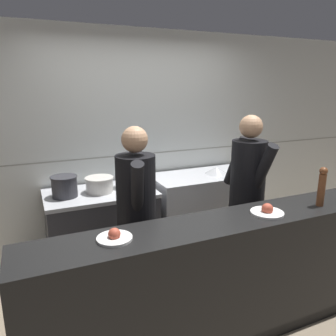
# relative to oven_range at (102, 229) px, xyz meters

# --- Properties ---
(ground_plane) EXTENTS (14.00, 14.00, 0.00)m
(ground_plane) POSITION_rel_oven_range_xyz_m (0.60, -1.15, -0.43)
(ground_plane) COLOR #7F705B
(wall_back_tiled) EXTENTS (8.00, 0.06, 2.60)m
(wall_back_tiled) POSITION_rel_oven_range_xyz_m (0.60, 0.40, 0.87)
(wall_back_tiled) COLOR silver
(wall_back_tiled) RESTS_ON ground_plane
(oven_range) EXTENTS (1.16, 0.71, 0.86)m
(oven_range) POSITION_rel_oven_range_xyz_m (0.00, 0.00, 0.00)
(oven_range) COLOR #38383D
(oven_range) RESTS_ON ground_plane
(prep_counter) EXTENTS (1.28, 0.65, 0.91)m
(prep_counter) POSITION_rel_oven_range_xyz_m (1.28, -0.00, 0.02)
(prep_counter) COLOR #B7BABF
(prep_counter) RESTS_ON ground_plane
(pass_counter) EXTENTS (3.10, 0.45, 0.99)m
(pass_counter) POSITION_rel_oven_range_xyz_m (0.68, -1.44, 0.06)
(pass_counter) COLOR black
(pass_counter) RESTS_ON ground_plane
(stock_pot) EXTENTS (0.27, 0.27, 0.22)m
(stock_pot) POSITION_rel_oven_range_xyz_m (-0.36, -0.03, 0.55)
(stock_pot) COLOR #2D2D33
(stock_pot) RESTS_ON oven_range
(sauce_pot) EXTENTS (0.30, 0.30, 0.16)m
(sauce_pot) POSITION_rel_oven_range_xyz_m (-0.00, -0.02, 0.52)
(sauce_pot) COLOR beige
(sauce_pot) RESTS_ON oven_range
(braising_pot) EXTENTS (0.28, 0.28, 0.17)m
(braising_pot) POSITION_rel_oven_range_xyz_m (0.34, 0.03, 0.52)
(braising_pot) COLOR #B7BABF
(braising_pot) RESTS_ON oven_range
(mixing_bowl_steel) EXTENTS (0.28, 0.28, 0.08)m
(mixing_bowl_steel) POSITION_rel_oven_range_xyz_m (1.44, -0.03, 0.52)
(mixing_bowl_steel) COLOR #B7BABF
(mixing_bowl_steel) RESTS_ON prep_counter
(plated_dish_main) EXTENTS (0.23, 0.23, 0.08)m
(plated_dish_main) POSITION_rel_oven_range_xyz_m (-0.21, -1.42, 0.58)
(plated_dish_main) COLOR white
(plated_dish_main) RESTS_ON pass_counter
(plated_dish_appetiser) EXTENTS (0.26, 0.26, 0.09)m
(plated_dish_appetiser) POSITION_rel_oven_range_xyz_m (1.00, -1.47, 0.58)
(plated_dish_appetiser) COLOR white
(plated_dish_appetiser) RESTS_ON pass_counter
(pepper_mill) EXTENTS (0.07, 0.07, 0.33)m
(pepper_mill) POSITION_rel_oven_range_xyz_m (1.52, -1.50, 0.73)
(pepper_mill) COLOR brown
(pepper_mill) RESTS_ON pass_counter
(chef_head_cook) EXTENTS (0.41, 0.72, 1.65)m
(chef_head_cook) POSITION_rel_oven_range_xyz_m (0.14, -0.83, 0.49)
(chef_head_cook) COLOR black
(chef_head_cook) RESTS_ON ground_plane
(chef_sous) EXTENTS (0.35, 0.74, 1.70)m
(chef_sous) POSITION_rel_oven_range_xyz_m (1.31, -0.80, 0.51)
(chef_sous) COLOR black
(chef_sous) RESTS_ON ground_plane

